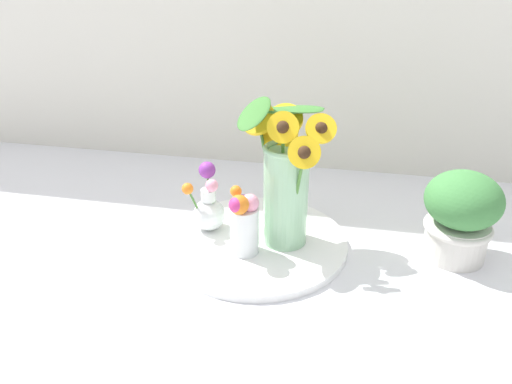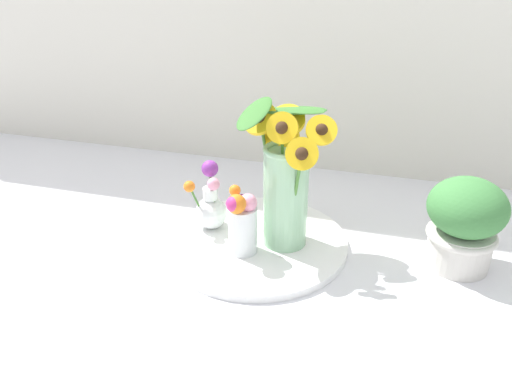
% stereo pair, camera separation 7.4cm
% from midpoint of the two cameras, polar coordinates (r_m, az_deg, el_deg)
% --- Properties ---
extents(ground_plane, '(6.00, 6.00, 0.00)m').
position_cam_midpoint_polar(ground_plane, '(1.11, 2.87, -7.88)').
color(ground_plane, silver).
extents(serving_tray, '(0.42, 0.42, 0.02)m').
position_cam_midpoint_polar(serving_tray, '(1.16, 1.83, -5.80)').
color(serving_tray, white).
rests_on(serving_tray, ground_plane).
extents(mason_jar_sunflowers, '(0.22, 0.19, 0.33)m').
position_cam_midpoint_polar(mason_jar_sunflowers, '(1.08, 5.27, 1.55)').
color(mason_jar_sunflowers, '#99CC9E').
rests_on(mason_jar_sunflowers, serving_tray).
extents(vase_small_center, '(0.07, 0.08, 0.15)m').
position_cam_midpoint_polar(vase_small_center, '(1.07, 0.29, -3.43)').
color(vase_small_center, white).
rests_on(vase_small_center, serving_tray).
extents(vase_bulb_right, '(0.09, 0.09, 0.16)m').
position_cam_midpoint_polar(vase_bulb_right, '(1.18, -3.46, -1.53)').
color(vase_bulb_right, white).
rests_on(vase_bulb_right, serving_tray).
extents(potted_plant, '(0.16, 0.16, 0.20)m').
position_cam_midpoint_polar(potted_plant, '(1.15, 24.45, -3.12)').
color(potted_plant, beige).
rests_on(potted_plant, ground_plane).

